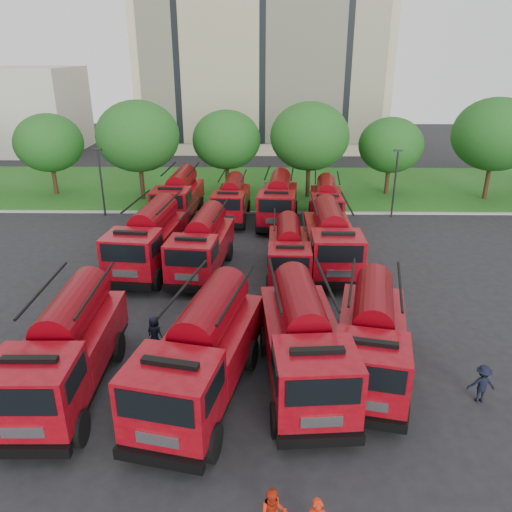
{
  "coord_description": "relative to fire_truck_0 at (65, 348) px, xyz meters",
  "views": [
    {
      "loc": [
        2.2,
        -19.38,
        11.74
      ],
      "look_at": [
        1.83,
        4.77,
        1.8
      ],
      "focal_mm": 35.0,
      "sensor_mm": 36.0,
      "label": 1
    }
  ],
  "objects": [
    {
      "name": "tree_2",
      "position": [
        -3.06,
        25.58,
        3.58
      ],
      "size": [
        6.72,
        6.72,
        8.22
      ],
      "color": "#382314",
      "rests_on": "ground"
    },
    {
      "name": "tree_1",
      "position": [
        -11.06,
        27.08,
        2.77
      ],
      "size": [
        5.71,
        5.71,
        6.98
      ],
      "color": "#382314",
      "rests_on": "ground"
    },
    {
      "name": "lamp_post_1",
      "position": [
        16.94,
        21.28,
        1.12
      ],
      "size": [
        0.6,
        0.25,
        5.11
      ],
      "color": "black",
      "rests_on": "ground"
    },
    {
      "name": "lamp_post_0",
      "position": [
        -5.06,
        21.28,
        1.12
      ],
      "size": [
        0.6,
        0.25,
        5.11
      ],
      "color": "black",
      "rests_on": "ground"
    },
    {
      "name": "fire_truck_8",
      "position": [
        0.84,
        20.7,
        -0.05
      ],
      "size": [
        3.1,
        7.66,
        3.42
      ],
      "rotation": [
        0.0,
        0.0,
        -0.06
      ],
      "color": "black",
      "rests_on": "ground"
    },
    {
      "name": "fire_truck_5",
      "position": [
        3.7,
        10.89,
        -0.11
      ],
      "size": [
        3.29,
        7.51,
        3.31
      ],
      "rotation": [
        0.0,
        0.0,
        -0.11
      ],
      "color": "black",
      "rests_on": "ground"
    },
    {
      "name": "side_building",
      "position": [
        -25.06,
        48.08,
        3.22
      ],
      "size": [
        18.0,
        12.0,
        10.0
      ],
      "primitive_type": "cube",
      "color": "#AFAA9B",
      "rests_on": "ground"
    },
    {
      "name": "firefighter_5",
      "position": [
        12.44,
        8.59,
        -1.78
      ],
      "size": [
        1.58,
        0.84,
        1.62
      ],
      "primitive_type": "imported",
      "rotation": [
        0.0,
        0.0,
        3.01
      ],
      "color": "#B6230E",
      "rests_on": "ground"
    },
    {
      "name": "fire_truck_10",
      "position": [
        8.23,
        19.92,
        -0.09
      ],
      "size": [
        3.21,
        7.56,
        3.35
      ],
      "rotation": [
        0.0,
        0.0,
        -0.09
      ],
      "color": "black",
      "rests_on": "ground"
    },
    {
      "name": "lawn",
      "position": [
        4.94,
        30.08,
        -1.72
      ],
      "size": [
        70.0,
        16.0,
        0.12
      ],
      "primitive_type": "cube",
      "color": "#1E4E14",
      "rests_on": "ground"
    },
    {
      "name": "fire_truck_7",
      "position": [
        11.03,
        11.51,
        -0.01
      ],
      "size": [
        2.88,
        7.73,
        3.51
      ],
      "rotation": [
        0.0,
        0.0,
        -0.01
      ],
      "color": "black",
      "rests_on": "ground"
    },
    {
      "name": "tree_5",
      "position": [
        17.94,
        27.58,
        2.57
      ],
      "size": [
        5.46,
        5.46,
        6.68
      ],
      "color": "#382314",
      "rests_on": "ground"
    },
    {
      "name": "fire_truck_9",
      "position": [
        4.78,
        20.62,
        -0.26
      ],
      "size": [
        2.71,
        6.72,
        3.01
      ],
      "rotation": [
        0.0,
        0.0,
        -0.05
      ],
      "color": "black",
      "rests_on": "ground"
    },
    {
      "name": "curb",
      "position": [
        4.94,
        21.98,
        -1.71
      ],
      "size": [
        70.0,
        0.3,
        0.14
      ],
      "primitive_type": "cube",
      "color": "gray",
      "rests_on": "ground"
    },
    {
      "name": "ground",
      "position": [
        4.94,
        4.08,
        -1.78
      ],
      "size": [
        140.0,
        140.0,
        0.0
      ],
      "primitive_type": "plane",
      "color": "black",
      "rests_on": "ground"
    },
    {
      "name": "fire_truck_1",
      "position": [
        4.97,
        -0.25,
        0.06
      ],
      "size": [
        4.4,
        8.4,
        3.64
      ],
      "rotation": [
        0.0,
        0.0,
        -0.22
      ],
      "color": "black",
      "rests_on": "ground"
    },
    {
      "name": "apartment_building",
      "position": [
        6.94,
        52.02,
        10.72
      ],
      "size": [
        30.0,
        14.18,
        25.0
      ],
      "color": "beige",
      "rests_on": "ground"
    },
    {
      "name": "firefighter_2",
      "position": [
        10.58,
        -1.62,
        -1.78
      ],
      "size": [
        0.7,
        0.98,
        1.51
      ],
      "primitive_type": "imported",
      "rotation": [
        0.0,
        0.0,
        1.82
      ],
      "color": "#B6230E",
      "rests_on": "ground"
    },
    {
      "name": "tree_4",
      "position": [
        10.94,
        26.58,
        3.44
      ],
      "size": [
        6.55,
        6.55,
        8.01
      ],
      "color": "#382314",
      "rests_on": "ground"
    },
    {
      "name": "fire_truck_11",
      "position": [
        11.72,
        19.86,
        -0.23
      ],
      "size": [
        2.97,
        6.93,
        3.07
      ],
      "rotation": [
        0.0,
        0.0,
        -0.1
      ],
      "color": "black",
      "rests_on": "ground"
    },
    {
      "name": "fire_truck_2",
      "position": [
        8.66,
        0.59,
        0.0
      ],
      "size": [
        3.33,
        7.96,
        3.54
      ],
      "rotation": [
        0.0,
        0.0,
        0.08
      ],
      "color": "black",
      "rests_on": "ground"
    },
    {
      "name": "firefighter_3",
      "position": [
        14.99,
        -0.45,
        -1.78
      ],
      "size": [
        0.97,
        0.53,
        1.47
      ],
      "primitive_type": "imported",
      "rotation": [
        0.0,
        0.0,
        3.1
      ],
      "color": "black",
      "rests_on": "ground"
    },
    {
      "name": "fire_truck_6",
      "position": [
        8.56,
        10.44,
        -0.3
      ],
      "size": [
        2.5,
        6.49,
        2.93
      ],
      "rotation": [
        0.0,
        0.0,
        -0.02
      ],
      "color": "black",
      "rests_on": "ground"
    },
    {
      "name": "tree_3",
      "position": [
        3.94,
        28.08,
        2.91
      ],
      "size": [
        5.88,
        5.88,
        7.19
      ],
      "color": "#382314",
      "rests_on": "ground"
    },
    {
      "name": "fire_truck_3",
      "position": [
        11.3,
        1.18,
        -0.1
      ],
      "size": [
        3.99,
        7.67,
        3.33
      ],
      "rotation": [
        0.0,
        0.0,
        -0.21
      ],
      "color": "black",
      "rests_on": "ground"
    },
    {
      "name": "fire_truck_0",
      "position": [
        0.0,
        0.0,
        0.0
      ],
      "size": [
        2.96,
        7.81,
        3.53
      ],
      "rotation": [
        0.0,
        0.0,
        0.02
      ],
      "color": "black",
      "rests_on": "ground"
    },
    {
      "name": "firefighter_4",
      "position": [
        2.58,
        2.81,
        -1.78
      ],
      "size": [
        0.87,
        0.74,
        1.5
      ],
      "primitive_type": "imported",
      "rotation": [
        0.0,
        0.0,
        2.72
      ],
      "color": "black",
      "rests_on": "ground"
    },
    {
      "name": "tree_6",
      "position": [
        25.94,
        26.08,
        3.71
      ],
      "size": [
        6.89,
        6.89,
        8.42
      ],
      "color": "#382314",
      "rests_on": "ground"
    },
    {
      "name": "fire_truck_4",
      "position": [
        0.58,
        11.35,
        0.03
      ],
      "size": [
        3.55,
        8.11,
        3.58
      ],
      "rotation": [
        0.0,
        0.0,
        -0.11
      ],
      "color": "black",
      "rests_on": "ground"
    }
  ]
}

